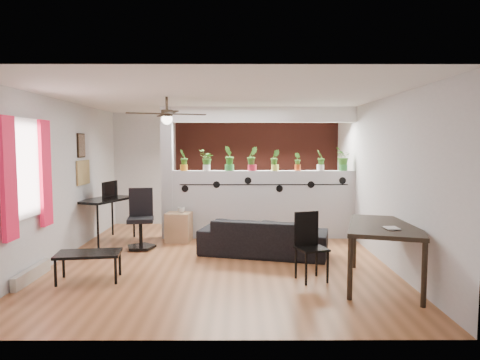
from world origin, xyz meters
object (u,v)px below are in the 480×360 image
Objects in this scene: potted_plant_1 at (207,160)px; folding_chair at (309,240)px; potted_plant_6 at (321,160)px; potted_plant_2 at (229,158)px; sofa at (263,237)px; coffee_table at (89,255)px; potted_plant_0 at (184,159)px; ceiling_fan at (167,116)px; computer_desk at (105,203)px; potted_plant_3 at (252,158)px; potted_plant_5 at (298,161)px; potted_plant_4 at (275,159)px; office_chair at (141,223)px; potted_plant_7 at (343,158)px; dining_table at (385,231)px; cup at (181,210)px; cube_shelf at (179,227)px.

potted_plant_1 is 0.44× the size of folding_chair.
folding_chair is (-0.65, -2.63, -1.01)m from potted_plant_6.
potted_plant_2 is 0.24× the size of sofa.
potted_plant_0 is at bearing 70.28° from coffee_table.
computer_desk is at bearing 134.80° from ceiling_fan.
potted_plant_0 is at bearing -180.00° from potted_plant_2.
coffee_table is (-0.95, -0.90, -1.96)m from ceiling_fan.
potted_plant_2 is at bearing 180.00° from potted_plant_3.
potted_plant_2 is 1.36× the size of potted_plant_5.
potted_plant_4 reaches higher than sofa.
ceiling_fan reaches higher than potted_plant_2.
potted_plant_1 is at bearing 0.00° from potted_plant_0.
potted_plant_0 reaches higher than office_chair.
potted_plant_5 is at bearing 0.00° from potted_plant_3.
ceiling_fan is 1.95m from potted_plant_0.
computer_desk reaches higher than sofa.
potted_plant_5 is at bearing 5.21° from computer_desk.
potted_plant_7 is (2.71, 0.00, 0.02)m from potted_plant_1.
sofa is at bearing 29.37° from coffee_table.
potted_plant_3 reaches higher than potted_plant_0.
ceiling_fan is 3.00m from potted_plant_5.
potted_plant_1 is 3.95m from dining_table.
potted_plant_7 reaches higher than potted_plant_1.
potted_plant_4 is at bearing 95.58° from folding_chair.
potted_plant_1 reaches higher than coffee_table.
potted_plant_2 reaches higher than potted_plant_5.
ceiling_fan is 2.88× the size of potted_plant_1.
sofa is at bearing -40.99° from potted_plant_0.
potted_plant_5 is at bearing 8.51° from cup.
office_chair is (-2.03, -0.87, -1.13)m from potted_plant_3.
potted_plant_1 reaches higher than cube_shelf.
ceiling_fan reaches higher than computer_desk.
potted_plant_3 is 1.81m from potted_plant_7.
potted_plant_0 is at bearing 180.00° from potted_plant_6.
potted_plant_4 is at bearing 44.59° from ceiling_fan.
potted_plant_3 reaches higher than potted_plant_6.
potted_plant_4 is 0.39× the size of office_chair.
potted_plant_0 is at bearing 136.49° from dining_table.
folding_chair is (1.61, -2.63, -1.02)m from potted_plant_1.
potted_plant_1 is 2.11m from computer_desk.
potted_plant_2 is 1.39m from cup.
computer_desk is 1.38× the size of folding_chair.
potted_plant_3 is at bearing -69.35° from sofa.
cube_shelf is (-2.32, -0.34, -1.26)m from potted_plant_5.
ceiling_fan is 2.14m from potted_plant_2.
ceiling_fan is 2.85m from folding_chair.
office_chair is (-3.83, -0.87, -1.12)m from potted_plant_7.
cup is at bearing -92.65° from potted_plant_0.
potted_plant_4 reaches higher than computer_desk.
potted_plant_5 is at bearing 0.00° from potted_plant_2.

